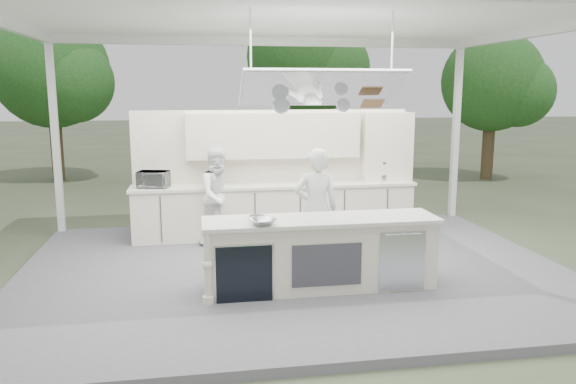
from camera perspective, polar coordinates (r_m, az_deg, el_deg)
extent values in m
plane|color=#4D593D|center=(8.47, 0.59, -8.42)|extent=(90.00, 90.00, 0.00)
cube|color=#5B5A5F|center=(8.45, 0.59, -8.04)|extent=(8.00, 6.00, 0.12)
cube|color=white|center=(12.07, 16.67, 5.75)|extent=(0.12, 0.12, 3.70)
cube|color=white|center=(11.11, -22.55, 5.04)|extent=(0.12, 0.12, 3.70)
cube|color=white|center=(8.09, 0.64, 17.83)|extent=(8.20, 6.20, 0.16)
cube|color=white|center=(10.93, -2.17, 15.03)|extent=(8.00, 0.12, 0.16)
cube|color=white|center=(9.57, 25.14, 14.76)|extent=(0.12, 6.00, 0.16)
cube|color=white|center=(7.18, 3.52, 10.52)|extent=(2.00, 0.71, 0.43)
cube|color=white|center=(7.18, 3.52, 10.52)|extent=(2.06, 0.76, 0.46)
cylinder|color=white|center=(7.05, -3.81, 14.38)|extent=(0.02, 0.02, 0.95)
cylinder|color=white|center=(7.45, 10.52, 14.01)|extent=(0.02, 0.02, 0.95)
cylinder|color=silver|center=(7.24, -0.68, 8.79)|extent=(0.22, 0.14, 0.21)
cylinder|color=silver|center=(7.36, 5.63, 8.77)|extent=(0.18, 0.12, 0.18)
cube|color=olive|center=(7.49, 8.58, 8.88)|extent=(0.28, 0.18, 0.12)
cube|color=white|center=(7.50, 3.33, -6.38)|extent=(3.00, 0.70, 0.90)
cube|color=white|center=(7.38, 3.37, -2.85)|extent=(3.10, 0.78, 0.05)
cylinder|color=white|center=(6.98, -8.19, -7.66)|extent=(0.11, 0.11, 0.92)
cube|color=black|center=(7.03, -4.47, -8.31)|extent=(0.70, 0.04, 0.72)
cube|color=silver|center=(7.03, -4.47, -8.32)|extent=(0.74, 0.03, 0.72)
cube|color=#38383E|center=(7.18, 3.98, -7.42)|extent=(0.90, 0.02, 0.55)
cube|color=silver|center=(7.47, 11.51, -6.90)|extent=(0.62, 0.02, 0.78)
cube|color=white|center=(10.13, -1.32, -1.94)|extent=(5.00, 0.65, 0.90)
cube|color=white|center=(10.04, -1.33, 0.71)|extent=(5.08, 0.72, 0.05)
cube|color=white|center=(10.30, -1.57, 2.08)|extent=(5.00, 0.10, 2.25)
cube|color=white|center=(10.10, -1.49, 5.77)|extent=(3.10, 0.38, 0.80)
cube|color=white|center=(10.58, 9.93, 4.46)|extent=(0.90, 0.45, 1.30)
cube|color=olive|center=(10.58, 9.93, 4.46)|extent=(0.84, 0.40, 0.03)
cylinder|color=silver|center=(10.48, 9.57, 1.44)|extent=(0.20, 0.20, 0.12)
cylinder|color=black|center=(10.46, 9.60, 2.31)|extent=(0.17, 0.17, 0.20)
cylinder|color=black|center=(10.60, 11.36, 1.43)|extent=(0.16, 0.16, 0.10)
cone|color=black|center=(10.58, 11.39, 2.34)|extent=(0.14, 0.14, 0.24)
cylinder|color=#493A24|center=(18.43, -22.43, 4.35)|extent=(0.36, 0.36, 2.10)
sphere|color=#316124|center=(18.36, -22.92, 11.31)|extent=(3.40, 3.40, 3.40)
sphere|color=#316124|center=(17.71, -21.04, 10.40)|extent=(2.38, 2.38, 2.38)
cylinder|color=#493A24|center=(20.33, 1.53, 6.11)|extent=(0.36, 0.36, 2.45)
sphere|color=#316124|center=(20.31, 1.57, 13.52)|extent=(4.00, 4.00, 4.00)
sphere|color=#316124|center=(19.88, 4.23, 12.41)|extent=(2.80, 2.80, 2.80)
cylinder|color=#493A24|center=(18.32, 19.64, 4.22)|extent=(0.36, 0.36, 1.92)
sphere|color=#316124|center=(18.23, 20.03, 10.52)|extent=(3.00, 3.00, 3.00)
sphere|color=#316124|center=(18.15, 22.35, 9.42)|extent=(2.10, 2.10, 2.10)
imported|color=white|center=(8.22, 2.88, -1.70)|extent=(0.66, 0.44, 1.79)
imported|color=white|center=(9.62, -6.93, -0.37)|extent=(0.99, 0.89, 1.66)
imported|color=#B4B5BB|center=(9.90, -13.52, 1.26)|extent=(0.58, 0.46, 0.28)
imported|color=#AEAFB4|center=(6.99, -2.59, -3.05)|extent=(0.42, 0.42, 0.08)
imported|color=silver|center=(7.22, -3.16, -2.67)|extent=(0.24, 0.24, 0.07)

